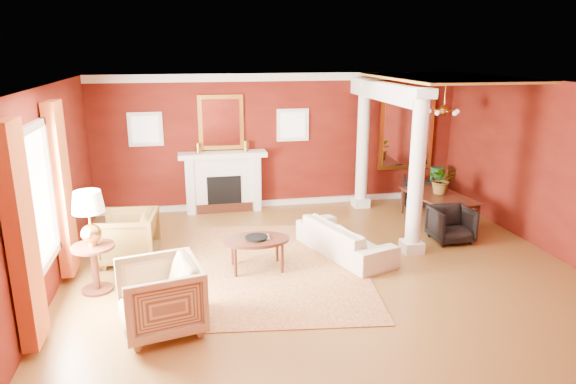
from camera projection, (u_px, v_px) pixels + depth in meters
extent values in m
plane|color=brown|center=(321.00, 267.00, 8.30)|extent=(8.00, 8.00, 0.00)
cube|color=#63160D|center=(281.00, 141.00, 11.21)|extent=(8.00, 0.04, 2.90)
cube|color=#63160D|center=(423.00, 275.00, 4.61)|extent=(8.00, 0.04, 2.90)
cube|color=#63160D|center=(46.00, 194.00, 7.16)|extent=(0.04, 7.00, 2.90)
cube|color=#63160D|center=(552.00, 169.00, 8.66)|extent=(0.04, 7.00, 2.90)
cube|color=white|center=(324.00, 84.00, 7.52)|extent=(8.00, 7.00, 0.04)
cube|color=white|center=(224.00, 183.00, 11.04)|extent=(1.60, 0.34, 1.20)
cube|color=black|center=(224.00, 192.00, 10.91)|extent=(0.72, 0.03, 0.70)
cube|color=black|center=(225.00, 208.00, 11.01)|extent=(1.20, 0.05, 0.20)
cube|color=white|center=(223.00, 155.00, 10.83)|extent=(1.85, 0.42, 0.10)
cube|color=white|center=(191.00, 185.00, 10.88)|extent=(0.16, 0.40, 1.20)
cube|color=white|center=(256.00, 182.00, 11.14)|extent=(0.16, 0.40, 1.20)
cube|color=gold|center=(221.00, 122.00, 10.81)|extent=(0.95, 0.06, 1.15)
cube|color=white|center=(221.00, 123.00, 10.78)|extent=(0.78, 0.02, 0.98)
cube|color=white|center=(145.00, 129.00, 10.55)|extent=(0.70, 0.06, 0.70)
cube|color=white|center=(145.00, 129.00, 10.52)|extent=(0.54, 0.02, 0.54)
cube|color=white|center=(293.00, 125.00, 11.14)|extent=(0.70, 0.06, 0.70)
cube|color=white|center=(293.00, 125.00, 11.10)|extent=(0.54, 0.02, 0.54)
cube|color=white|center=(34.00, 199.00, 6.57)|extent=(0.03, 1.30, 1.70)
cube|color=white|center=(21.00, 216.00, 5.91)|extent=(0.08, 0.10, 1.90)
cube|color=white|center=(50.00, 185.00, 7.23)|extent=(0.08, 0.10, 1.90)
cube|color=#A44B1C|center=(22.00, 237.00, 5.68)|extent=(0.18, 0.55, 2.60)
cube|color=#A44B1C|center=(62.00, 190.00, 7.57)|extent=(0.18, 0.55, 2.60)
cube|color=white|center=(412.00, 247.00, 8.88)|extent=(0.34, 0.34, 0.20)
cylinder|color=white|center=(417.00, 171.00, 8.51)|extent=(0.26, 0.26, 2.50)
cube|color=white|center=(422.00, 93.00, 8.17)|extent=(0.36, 0.36, 0.16)
cube|color=white|center=(360.00, 202.00, 11.43)|extent=(0.34, 0.34, 0.20)
cylinder|color=white|center=(363.00, 142.00, 11.06)|extent=(0.26, 0.26, 2.50)
cube|color=white|center=(365.00, 82.00, 10.71)|extent=(0.36, 0.36, 0.16)
cube|color=white|center=(385.00, 91.00, 9.70)|extent=(0.30, 3.20, 0.32)
cube|color=gold|center=(446.00, 78.00, 9.71)|extent=(2.30, 3.40, 0.04)
cube|color=gold|center=(406.00, 133.00, 11.69)|extent=(1.30, 0.06, 1.70)
cube|color=white|center=(407.00, 133.00, 11.66)|extent=(1.10, 0.02, 1.50)
cylinder|color=#AE7F36|center=(445.00, 93.00, 9.85)|extent=(0.02, 0.02, 0.65)
sphere|color=#AE7F36|center=(444.00, 110.00, 9.94)|extent=(0.20, 0.20, 0.20)
sphere|color=#EDE3C9|center=(457.00, 111.00, 10.00)|extent=(0.09, 0.09, 0.09)
sphere|color=#EDE3C9|center=(441.00, 110.00, 10.21)|extent=(0.09, 0.09, 0.09)
sphere|color=#EDE3C9|center=(429.00, 111.00, 10.06)|extent=(0.09, 0.09, 0.09)
sphere|color=#EDE3C9|center=(437.00, 113.00, 9.75)|extent=(0.09, 0.09, 0.09)
sphere|color=#EDE3C9|center=(455.00, 113.00, 9.71)|extent=(0.09, 0.09, 0.09)
cube|color=white|center=(281.00, 77.00, 10.80)|extent=(8.00, 0.08, 0.16)
cube|color=white|center=(282.00, 202.00, 11.55)|extent=(8.00, 0.08, 0.12)
cube|color=maroon|center=(273.00, 267.00, 8.29)|extent=(3.38, 4.23, 0.02)
imported|color=beige|center=(345.00, 233.00, 8.71)|extent=(1.18, 2.03, 0.76)
imported|color=black|center=(128.00, 235.00, 8.41)|extent=(0.93, 0.98, 0.93)
imported|color=#C8B285|center=(160.00, 294.00, 6.33)|extent=(1.08, 1.13, 0.99)
cylinder|color=black|center=(257.00, 240.00, 8.07)|extent=(1.04, 1.04, 0.05)
cylinder|color=black|center=(235.00, 263.00, 7.86)|extent=(0.05, 0.05, 0.47)
cylinder|color=black|center=(282.00, 260.00, 7.99)|extent=(0.05, 0.05, 0.47)
cylinder|color=black|center=(233.00, 252.00, 8.29)|extent=(0.05, 0.05, 0.47)
cylinder|color=black|center=(277.00, 249.00, 8.43)|extent=(0.05, 0.05, 0.47)
imported|color=black|center=(258.00, 231.00, 8.05)|extent=(0.17, 0.03, 0.23)
cylinder|color=black|center=(98.00, 289.00, 7.49)|extent=(0.44, 0.44, 0.04)
cylinder|color=black|center=(95.00, 269.00, 7.40)|extent=(0.10, 0.10, 0.68)
cylinder|color=black|center=(93.00, 247.00, 7.30)|extent=(0.60, 0.60, 0.04)
sphere|color=#AE7F36|center=(91.00, 234.00, 7.25)|extent=(0.28, 0.28, 0.28)
cylinder|color=#AE7F36|center=(90.00, 220.00, 7.20)|extent=(0.03, 0.03, 0.30)
cone|color=#EDE3C9|center=(88.00, 202.00, 7.12)|extent=(0.44, 0.44, 0.30)
imported|color=black|center=(440.00, 200.00, 10.32)|extent=(0.76, 1.69, 0.91)
imported|color=black|center=(451.00, 223.00, 9.31)|extent=(0.69, 0.65, 0.70)
imported|color=black|center=(419.00, 190.00, 11.51)|extent=(0.86, 0.84, 0.70)
sphere|color=#164522|center=(435.00, 195.00, 11.75)|extent=(0.34, 0.34, 0.34)
cylinder|color=#164522|center=(436.00, 185.00, 11.68)|extent=(0.31, 0.31, 0.82)
imported|color=#26591E|center=(443.00, 166.00, 10.21)|extent=(0.70, 0.74, 0.46)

